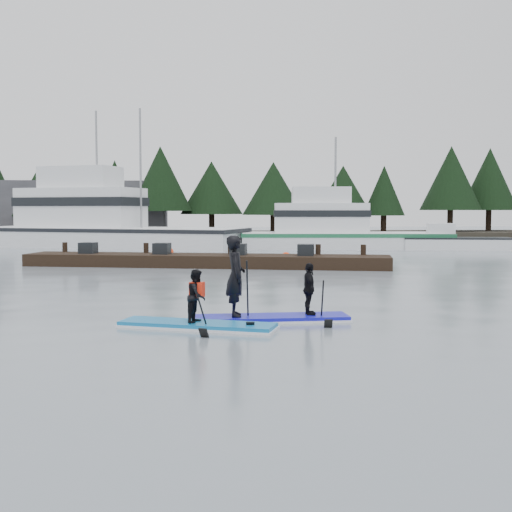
{
  "coord_description": "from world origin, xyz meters",
  "views": [
    {
      "loc": [
        -1.63,
        -13.93,
        2.55
      ],
      "look_at": [
        0.0,
        6.0,
        1.1
      ],
      "focal_mm": 45.0,
      "sensor_mm": 36.0,
      "label": 1
    }
  ],
  "objects": [
    {
      "name": "far_shore",
      "position": [
        0.0,
        42.0,
        0.3
      ],
      "size": [
        70.0,
        8.0,
        0.6
      ],
      "primitive_type": "cube",
      "color": "#2D281E",
      "rests_on": "ground"
    },
    {
      "name": "buoy_c",
      "position": [
        12.6,
        26.6,
        0.0
      ],
      "size": [
        0.58,
        0.58,
        0.58
      ],
      "primitive_type": "sphere",
      "color": "#FF3A0C",
      "rests_on": "ground"
    },
    {
      "name": "fishing_boat_medium",
      "position": [
        7.25,
        27.58,
        0.57
      ],
      "size": [
        13.71,
        5.11,
        8.13
      ],
      "rotation": [
        0.0,
        0.0,
        -0.1
      ],
      "color": "white",
      "rests_on": "ground"
    },
    {
      "name": "fishing_boat_large",
      "position": [
        -8.49,
        30.35,
        0.79
      ],
      "size": [
        18.93,
        11.84,
        10.3
      ],
      "rotation": [
        0.0,
        0.0,
        -0.4
      ],
      "color": "white",
      "rests_on": "ground"
    },
    {
      "name": "paddleboard_duo",
      "position": [
        -0.3,
        0.54,
        0.66
      ],
      "size": [
        3.6,
        1.22,
        2.44
      ],
      "rotation": [
        0.0,
        0.0,
        0.04
      ],
      "color": "#1313B7",
      "rests_on": "ground"
    },
    {
      "name": "ground",
      "position": [
        0.0,
        0.0,
        0.0
      ],
      "size": [
        160.0,
        160.0,
        0.0
      ],
      "primitive_type": "plane",
      "color": "gray",
      "rests_on": "ground"
    },
    {
      "name": "paddleboard_solo",
      "position": [
        -1.78,
        -0.19,
        0.35
      ],
      "size": [
        3.48,
        1.94,
        1.76
      ],
      "rotation": [
        0.0,
        0.0,
        -0.35
      ],
      "color": "#126BA9",
      "rests_on": "ground"
    },
    {
      "name": "waterfront_building",
      "position": [
        -14.0,
        44.0,
        2.5
      ],
      "size": [
        18.0,
        6.0,
        5.0
      ],
      "primitive_type": "cube",
      "color": "#4C4C51",
      "rests_on": "ground"
    },
    {
      "name": "buoy_b",
      "position": [
        -3.59,
        22.7,
        0.0
      ],
      "size": [
        0.5,
        0.5,
        0.5
      ],
      "primitive_type": "sphere",
      "color": "#FF3A0C",
      "rests_on": "ground"
    },
    {
      "name": "floating_dock",
      "position": [
        -1.57,
        14.75,
        0.27
      ],
      "size": [
        16.42,
        5.78,
        0.54
      ],
      "primitive_type": "cube",
      "rotation": [
        0.0,
        0.0,
        -0.23
      ],
      "color": "black",
      "rests_on": "ground"
    },
    {
      "name": "buoy_d",
      "position": [
        2.53,
        18.22,
        0.0
      ],
      "size": [
        0.51,
        0.51,
        0.51
      ],
      "primitive_type": "sphere",
      "color": "#FF3A0C",
      "rests_on": "ground"
    },
    {
      "name": "treeline",
      "position": [
        0.0,
        42.0,
        0.0
      ],
      "size": [
        60.0,
        4.0,
        8.0
      ],
      "primitive_type": null,
      "color": "black",
      "rests_on": "ground"
    },
    {
      "name": "skiff",
      "position": [
        14.4,
        25.53,
        0.39
      ],
      "size": [
        6.92,
        3.17,
        0.78
      ],
      "primitive_type": "cube",
      "rotation": [
        0.0,
        0.0,
        -0.18
      ],
      "color": "white",
      "rests_on": "ground"
    }
  ]
}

